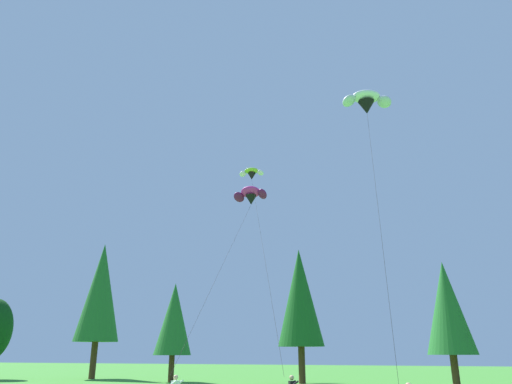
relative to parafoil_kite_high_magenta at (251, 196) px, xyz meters
The scene contains 7 objects.
treeline_tree_b 23.95m from the parafoil_kite_high_magenta, 156.97° to the left, with size 4.84×4.84×14.71m.
treeline_tree_c 15.83m from the parafoil_kite_high_magenta, 147.20° to the left, with size 3.67×3.67×9.40m.
treeline_tree_d 11.71m from the parafoil_kite_high_magenta, 76.43° to the left, with size 4.32×4.32×12.38m.
treeline_tree_e 18.25m from the parafoil_kite_high_magenta, 15.95° to the left, with size 3.73×3.73×9.67m.
parafoil_kite_high_magenta is the anchor object (origin of this frame).
parafoil_kite_mid_lime_white 3.01m from the parafoil_kite_high_magenta, 106.60° to the left, with size 8.54×16.72×17.17m.
parafoil_kite_far_white 14.20m from the parafoil_kite_high_magenta, 37.44° to the right, with size 3.48×11.69×17.42m.
Camera 1 is at (5.70, 3.76, 2.65)m, focal length 33.69 mm.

